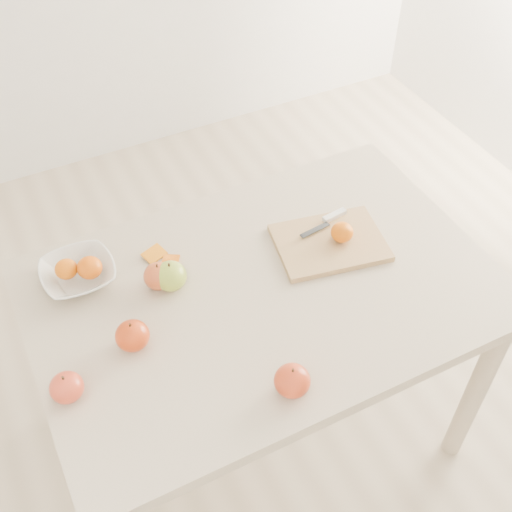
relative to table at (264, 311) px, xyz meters
name	(u,v)px	position (x,y,z in m)	size (l,w,h in m)	color
ground	(263,430)	(0.00, 0.00, -0.65)	(3.50, 3.50, 0.00)	#C6B293
table	(264,311)	(0.00, 0.00, 0.00)	(1.20, 0.80, 0.75)	#C4AF94
cutting_board	(330,243)	(0.23, 0.06, 0.11)	(0.29, 0.22, 0.02)	tan
board_tangerine	(342,232)	(0.26, 0.05, 0.14)	(0.06, 0.06, 0.05)	#CD6107
fruit_bowl	(78,274)	(-0.42, 0.24, 0.12)	(0.19, 0.19, 0.05)	silver
bowl_tangerine_near	(66,269)	(-0.45, 0.25, 0.14)	(0.06, 0.06, 0.05)	#D46407
bowl_tangerine_far	(90,268)	(-0.39, 0.22, 0.15)	(0.07, 0.07, 0.06)	#D85A07
orange_peel_a	(154,255)	(-0.22, 0.24, 0.10)	(0.06, 0.04, 0.00)	orange
orange_peel_b	(171,259)	(-0.18, 0.20, 0.10)	(0.04, 0.04, 0.00)	#C55B0D
paring_knife	(331,218)	(0.28, 0.13, 0.12)	(0.17, 0.05, 0.01)	white
apple_green	(171,276)	(-0.21, 0.11, 0.14)	(0.08, 0.08, 0.08)	#6E9E1C
apple_red_a	(159,276)	(-0.24, 0.13, 0.13)	(0.08, 0.08, 0.07)	maroon
apple_red_d	(67,387)	(-0.54, -0.09, 0.13)	(0.08, 0.08, 0.07)	#A7121A
apple_red_c	(292,381)	(-0.09, -0.30, 0.14)	(0.08, 0.08, 0.07)	#9E291B
apple_red_b	(132,336)	(-0.36, -0.02, 0.14)	(0.08, 0.08, 0.07)	#981609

